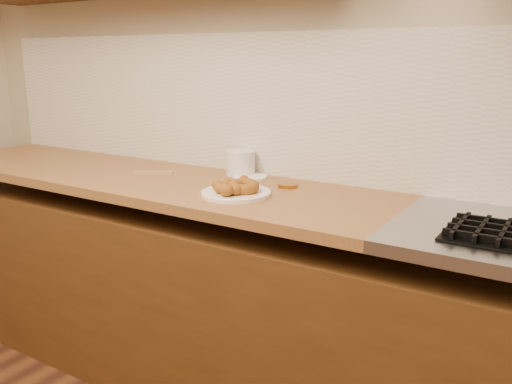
# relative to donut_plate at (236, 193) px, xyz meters

# --- Properties ---
(wall_back) EXTENTS (4.00, 0.02, 2.70)m
(wall_back) POSITION_rel_donut_plate_xyz_m (0.09, 0.39, 0.44)
(wall_back) COLOR tan
(wall_back) RESTS_ON ground
(base_cabinet) EXTENTS (3.60, 0.60, 0.77)m
(base_cabinet) POSITION_rel_donut_plate_xyz_m (0.09, 0.08, -0.52)
(base_cabinet) COLOR #4C2B11
(base_cabinet) RESTS_ON floor
(butcher_block) EXTENTS (2.30, 0.62, 0.04)m
(butcher_block) POSITION_rel_donut_plate_xyz_m (-0.56, 0.08, -0.03)
(butcher_block) COLOR olive
(butcher_block) RESTS_ON base_cabinet
(backsplash) EXTENTS (3.60, 0.02, 0.60)m
(backsplash) POSITION_rel_donut_plate_xyz_m (0.09, 0.38, 0.29)
(backsplash) COLOR beige
(backsplash) RESTS_ON wall_back
(donut_plate) EXTENTS (0.26, 0.26, 0.01)m
(donut_plate) POSITION_rel_donut_plate_xyz_m (0.00, 0.00, 0.00)
(donut_plate) COLOR silver
(donut_plate) RESTS_ON butcher_block
(ring_donut) EXTENTS (0.17, 0.17, 0.05)m
(ring_donut) POSITION_rel_donut_plate_xyz_m (0.03, 0.01, 0.03)
(ring_donut) COLOR brown
(ring_donut) RESTS_ON donut_plate
(fried_dough_chunks) EXTENTS (0.17, 0.21, 0.05)m
(fried_dough_chunks) POSITION_rel_donut_plate_xyz_m (-0.02, -0.02, 0.03)
(fried_dough_chunks) COLOR brown
(fried_dough_chunks) RESTS_ON donut_plate
(plastic_tub) EXTENTS (0.15, 0.15, 0.11)m
(plastic_tub) POSITION_rel_donut_plate_xyz_m (-0.18, 0.31, 0.05)
(plastic_tub) COLOR silver
(plastic_tub) RESTS_ON butcher_block
(tub_lid) EXTENTS (0.18, 0.18, 0.01)m
(tub_lid) POSITION_rel_donut_plate_xyz_m (-0.11, 0.27, -0.00)
(tub_lid) COLOR white
(tub_lid) RESTS_ON butcher_block
(brass_jar_lid) EXTENTS (0.10, 0.10, 0.01)m
(brass_jar_lid) POSITION_rel_donut_plate_xyz_m (0.10, 0.22, -0.00)
(brass_jar_lid) COLOR #A26C1F
(brass_jar_lid) RESTS_ON butcher_block
(wooden_utensil) EXTENTS (0.16, 0.11, 0.01)m
(wooden_utensil) POSITION_rel_donut_plate_xyz_m (-0.51, 0.11, -0.00)
(wooden_utensil) COLOR #997D50
(wooden_utensil) RESTS_ON butcher_block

